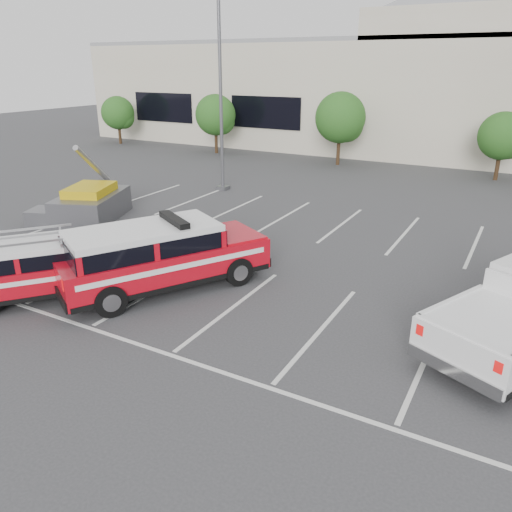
{
  "coord_description": "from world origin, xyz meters",
  "views": [
    {
      "loc": [
        6.81,
        -10.85,
        6.54
      ],
      "look_at": [
        -0.09,
        1.55,
        1.05
      ],
      "focal_mm": 35.0,
      "sensor_mm": 36.0,
      "label": 1
    }
  ],
  "objects_px": {
    "tree_mid_right": "(504,138)",
    "light_pole_left": "(221,91)",
    "convention_building": "(450,89)",
    "utility_rig": "(88,204)",
    "tree_left": "(217,116)",
    "fire_chief_suv": "(160,260)",
    "tree_far_left": "(119,114)",
    "ladder_suv": "(36,272)",
    "tree_mid_left": "(342,119)"
  },
  "relations": [
    {
      "from": "tree_mid_right",
      "to": "light_pole_left",
      "type": "bearing_deg",
      "value": -142.5
    },
    {
      "from": "convention_building",
      "to": "utility_rig",
      "type": "distance_m",
      "value": 29.69
    },
    {
      "from": "tree_left",
      "to": "fire_chief_suv",
      "type": "bearing_deg",
      "value": -60.79
    },
    {
      "from": "tree_far_left",
      "to": "tree_left",
      "type": "height_order",
      "value": "tree_left"
    },
    {
      "from": "convention_building",
      "to": "tree_mid_right",
      "type": "distance_m",
      "value": 11.2
    },
    {
      "from": "convention_building",
      "to": "ladder_suv",
      "type": "bearing_deg",
      "value": -99.39
    },
    {
      "from": "tree_mid_left",
      "to": "tree_mid_right",
      "type": "xyz_separation_m",
      "value": [
        10.0,
        -0.0,
        -0.54
      ]
    },
    {
      "from": "fire_chief_suv",
      "to": "tree_mid_left",
      "type": "bearing_deg",
      "value": 125.69
    },
    {
      "from": "tree_far_left",
      "to": "tree_mid_right",
      "type": "relative_size",
      "value": 1.0
    },
    {
      "from": "tree_left",
      "to": "fire_chief_suv",
      "type": "height_order",
      "value": "tree_left"
    },
    {
      "from": "tree_mid_right",
      "to": "ladder_suv",
      "type": "distance_m",
      "value": 26.47
    },
    {
      "from": "tree_mid_left",
      "to": "ladder_suv",
      "type": "xyz_separation_m",
      "value": [
        -0.54,
        -24.22,
        -2.26
      ]
    },
    {
      "from": "tree_mid_left",
      "to": "tree_mid_right",
      "type": "height_order",
      "value": "tree_mid_left"
    },
    {
      "from": "tree_mid_left",
      "to": "light_pole_left",
      "type": "bearing_deg",
      "value": -107.1
    },
    {
      "from": "tree_far_left",
      "to": "fire_chief_suv",
      "type": "relative_size",
      "value": 0.61
    },
    {
      "from": "fire_chief_suv",
      "to": "ladder_suv",
      "type": "xyz_separation_m",
      "value": [
        -2.79,
        -2.3,
        -0.12
      ]
    },
    {
      "from": "tree_far_left",
      "to": "ladder_suv",
      "type": "bearing_deg",
      "value": -51.21
    },
    {
      "from": "tree_mid_right",
      "to": "tree_far_left",
      "type": "bearing_deg",
      "value": 180.0
    },
    {
      "from": "utility_rig",
      "to": "fire_chief_suv",
      "type": "bearing_deg",
      "value": -50.66
    },
    {
      "from": "tree_left",
      "to": "tree_mid_left",
      "type": "bearing_deg",
      "value": 0.0
    },
    {
      "from": "tree_far_left",
      "to": "tree_left",
      "type": "bearing_deg",
      "value": 0.0
    },
    {
      "from": "fire_chief_suv",
      "to": "convention_building",
      "type": "bearing_deg",
      "value": 114.72
    },
    {
      "from": "tree_left",
      "to": "utility_rig",
      "type": "xyz_separation_m",
      "value": [
        4.69,
        -17.7,
        -2.1
      ]
    },
    {
      "from": "convention_building",
      "to": "tree_mid_right",
      "type": "bearing_deg",
      "value": -63.43
    },
    {
      "from": "convention_building",
      "to": "light_pole_left",
      "type": "relative_size",
      "value": 5.86
    },
    {
      "from": "tree_mid_right",
      "to": "light_pole_left",
      "type": "distance_m",
      "value": 16.72
    },
    {
      "from": "convention_building",
      "to": "tree_mid_left",
      "type": "distance_m",
      "value": 11.19
    },
    {
      "from": "tree_left",
      "to": "ladder_suv",
      "type": "distance_m",
      "value": 26.07
    },
    {
      "from": "tree_left",
      "to": "light_pole_left",
      "type": "bearing_deg",
      "value": -55.48
    },
    {
      "from": "ladder_suv",
      "to": "utility_rig",
      "type": "relative_size",
      "value": 1.08
    },
    {
      "from": "utility_rig",
      "to": "tree_mid_left",
      "type": "bearing_deg",
      "value": 51.77
    },
    {
      "from": "convention_building",
      "to": "tree_mid_right",
      "type": "height_order",
      "value": "convention_building"
    },
    {
      "from": "convention_building",
      "to": "tree_left",
      "type": "bearing_deg",
      "value": -146.95
    },
    {
      "from": "tree_left",
      "to": "fire_chief_suv",
      "type": "distance_m",
      "value": 25.18
    },
    {
      "from": "convention_building",
      "to": "light_pole_left",
      "type": "xyz_separation_m",
      "value": [
        -8.18,
        -19.86,
        0.47
      ]
    },
    {
      "from": "tree_left",
      "to": "ladder_suv",
      "type": "height_order",
      "value": "tree_left"
    },
    {
      "from": "tree_mid_right",
      "to": "ladder_suv",
      "type": "relative_size",
      "value": 0.79
    },
    {
      "from": "convention_building",
      "to": "tree_far_left",
      "type": "height_order",
      "value": "convention_building"
    },
    {
      "from": "convention_building",
      "to": "tree_far_left",
      "type": "distance_m",
      "value": 27.03
    },
    {
      "from": "ladder_suv",
      "to": "utility_rig",
      "type": "bearing_deg",
      "value": 165.53
    },
    {
      "from": "tree_mid_right",
      "to": "fire_chief_suv",
      "type": "distance_m",
      "value": 23.3
    },
    {
      "from": "convention_building",
      "to": "ladder_suv",
      "type": "distance_m",
      "value": 34.72
    },
    {
      "from": "tree_mid_left",
      "to": "utility_rig",
      "type": "xyz_separation_m",
      "value": [
        -5.31,
        -17.7,
        -2.36
      ]
    },
    {
      "from": "tree_far_left",
      "to": "ladder_suv",
      "type": "xyz_separation_m",
      "value": [
        19.46,
        -24.22,
        -1.72
      ]
    },
    {
      "from": "tree_mid_left",
      "to": "tree_left",
      "type": "bearing_deg",
      "value": -180.0
    },
    {
      "from": "tree_mid_right",
      "to": "utility_rig",
      "type": "bearing_deg",
      "value": -130.87
    },
    {
      "from": "tree_left",
      "to": "convention_building",
      "type": "bearing_deg",
      "value": 33.05
    },
    {
      "from": "convention_building",
      "to": "ladder_suv",
      "type": "relative_size",
      "value": 11.81
    },
    {
      "from": "tree_far_left",
      "to": "fire_chief_suv",
      "type": "height_order",
      "value": "tree_far_left"
    },
    {
      "from": "tree_far_left",
      "to": "ladder_suv",
      "type": "distance_m",
      "value": 31.11
    }
  ]
}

